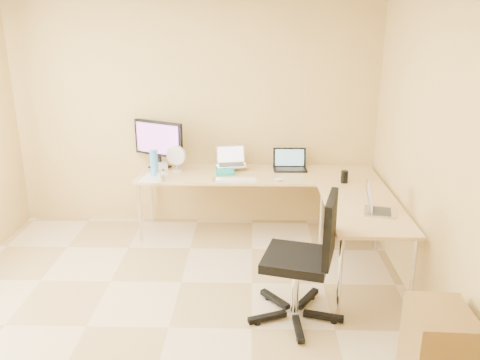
{
  "coord_description": "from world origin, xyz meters",
  "views": [
    {
      "loc": [
        0.66,
        -3.42,
        2.4
      ],
      "look_at": [
        0.55,
        1.1,
        0.9
      ],
      "focal_mm": 37.19,
      "sensor_mm": 36.0,
      "label": 1
    }
  ],
  "objects_px": {
    "laptop_center": "(231,157)",
    "keyboard": "(236,180)",
    "monitor": "(159,144)",
    "mug": "(161,177)",
    "desk_fan": "(177,159)",
    "desk_return": "(361,243)",
    "laptop_black": "(290,160)",
    "office_chair": "(296,263)",
    "desk_main": "(257,204)",
    "cabinet": "(437,353)",
    "laptop_return": "(381,202)",
    "water_bottle": "(154,163)"
  },
  "relations": [
    {
      "from": "desk_main",
      "to": "keyboard",
      "type": "height_order",
      "value": "keyboard"
    },
    {
      "from": "mug",
      "to": "water_bottle",
      "type": "height_order",
      "value": "water_bottle"
    },
    {
      "from": "desk_main",
      "to": "desk_fan",
      "type": "xyz_separation_m",
      "value": [
        -0.9,
        0.05,
        0.51
      ]
    },
    {
      "from": "keyboard",
      "to": "mug",
      "type": "bearing_deg",
      "value": 175.32
    },
    {
      "from": "monitor",
      "to": "office_chair",
      "type": "bearing_deg",
      "value": -25.7
    },
    {
      "from": "laptop_center",
      "to": "monitor",
      "type": "bearing_deg",
      "value": 165.71
    },
    {
      "from": "monitor",
      "to": "water_bottle",
      "type": "bearing_deg",
      "value": -63.19
    },
    {
      "from": "monitor",
      "to": "keyboard",
      "type": "height_order",
      "value": "monitor"
    },
    {
      "from": "laptop_return",
      "to": "cabinet",
      "type": "height_order",
      "value": "laptop_return"
    },
    {
      "from": "laptop_center",
      "to": "keyboard",
      "type": "distance_m",
      "value": 0.44
    },
    {
      "from": "monitor",
      "to": "laptop_return",
      "type": "relative_size",
      "value": 2.0
    },
    {
      "from": "mug",
      "to": "office_chair",
      "type": "bearing_deg",
      "value": -45.86
    },
    {
      "from": "laptop_center",
      "to": "water_bottle",
      "type": "distance_m",
      "value": 0.87
    },
    {
      "from": "water_bottle",
      "to": "office_chair",
      "type": "xyz_separation_m",
      "value": [
        1.43,
        -1.54,
        -0.38
      ]
    },
    {
      "from": "laptop_black",
      "to": "office_chair",
      "type": "height_order",
      "value": "office_chair"
    },
    {
      "from": "desk_return",
      "to": "laptop_black",
      "type": "xyz_separation_m",
      "value": [
        -0.6,
        1.15,
        0.48
      ]
    },
    {
      "from": "mug",
      "to": "monitor",
      "type": "bearing_deg",
      "value": 101.83
    },
    {
      "from": "monitor",
      "to": "mug",
      "type": "distance_m",
      "value": 0.56
    },
    {
      "from": "desk_return",
      "to": "mug",
      "type": "height_order",
      "value": "mug"
    },
    {
      "from": "desk_return",
      "to": "office_chair",
      "type": "relative_size",
      "value": 1.17
    },
    {
      "from": "desk_main",
      "to": "cabinet",
      "type": "height_order",
      "value": "desk_main"
    },
    {
      "from": "monitor",
      "to": "desk_fan",
      "type": "distance_m",
      "value": 0.3
    },
    {
      "from": "desk_main",
      "to": "laptop_return",
      "type": "height_order",
      "value": "laptop_return"
    },
    {
      "from": "monitor",
      "to": "laptop_return",
      "type": "distance_m",
      "value": 2.59
    },
    {
      "from": "laptop_return",
      "to": "keyboard",
      "type": "bearing_deg",
      "value": 70.33
    },
    {
      "from": "water_bottle",
      "to": "cabinet",
      "type": "relative_size",
      "value": 0.48
    },
    {
      "from": "office_chair",
      "to": "water_bottle",
      "type": "bearing_deg",
      "value": 147.47
    },
    {
      "from": "monitor",
      "to": "desk_fan",
      "type": "relative_size",
      "value": 2.28
    },
    {
      "from": "keyboard",
      "to": "laptop_return",
      "type": "bearing_deg",
      "value": -39.27
    },
    {
      "from": "laptop_return",
      "to": "mug",
      "type": "bearing_deg",
      "value": 81.72
    },
    {
      "from": "keyboard",
      "to": "water_bottle",
      "type": "bearing_deg",
      "value": 163.76
    },
    {
      "from": "monitor",
      "to": "office_chair",
      "type": "xyz_separation_m",
      "value": [
        1.43,
        -1.86,
        -0.51
      ]
    },
    {
      "from": "water_bottle",
      "to": "laptop_black",
      "type": "bearing_deg",
      "value": 10.09
    },
    {
      "from": "office_chair",
      "to": "desk_fan",
      "type": "bearing_deg",
      "value": 139.81
    },
    {
      "from": "monitor",
      "to": "laptop_return",
      "type": "xyz_separation_m",
      "value": [
        2.21,
        -1.34,
        -0.17
      ]
    },
    {
      "from": "monitor",
      "to": "desk_fan",
      "type": "bearing_deg",
      "value": -6.87
    },
    {
      "from": "keyboard",
      "to": "mug",
      "type": "height_order",
      "value": "mug"
    },
    {
      "from": "desk_return",
      "to": "desk_fan",
      "type": "height_order",
      "value": "desk_fan"
    },
    {
      "from": "keyboard",
      "to": "desk_return",
      "type": "bearing_deg",
      "value": -37.06
    },
    {
      "from": "desk_return",
      "to": "monitor",
      "type": "bearing_deg",
      "value": 150.27
    },
    {
      "from": "keyboard",
      "to": "cabinet",
      "type": "relative_size",
      "value": 0.71
    },
    {
      "from": "laptop_center",
      "to": "keyboard",
      "type": "xyz_separation_m",
      "value": [
        0.06,
        -0.41,
        -0.14
      ]
    },
    {
      "from": "laptop_black",
      "to": "office_chair",
      "type": "distance_m",
      "value": 1.85
    },
    {
      "from": "laptop_return",
      "to": "office_chair",
      "type": "bearing_deg",
      "value": 137.37
    },
    {
      "from": "monitor",
      "to": "mug",
      "type": "height_order",
      "value": "monitor"
    },
    {
      "from": "laptop_center",
      "to": "laptop_black",
      "type": "bearing_deg",
      "value": -8.77
    },
    {
      "from": "keyboard",
      "to": "desk_main",
      "type": "bearing_deg",
      "value": 43.76
    },
    {
      "from": "desk_main",
      "to": "desk_return",
      "type": "relative_size",
      "value": 2.04
    },
    {
      "from": "desk_return",
      "to": "laptop_center",
      "type": "relative_size",
      "value": 3.83
    },
    {
      "from": "desk_return",
      "to": "monitor",
      "type": "relative_size",
      "value": 2.02
    }
  ]
}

